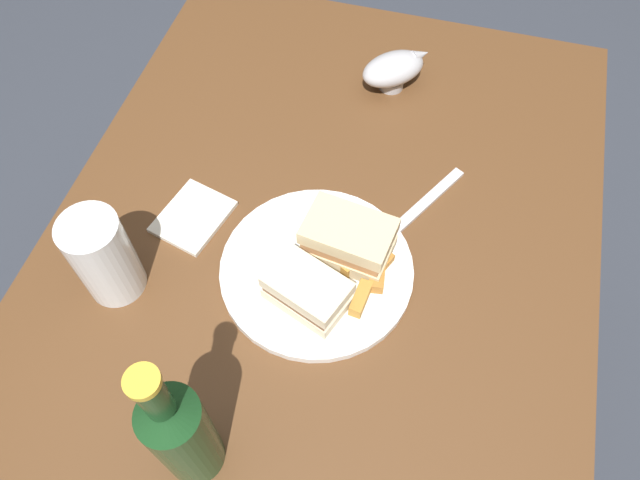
{
  "coord_description": "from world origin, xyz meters",
  "views": [
    {
      "loc": [
        -0.48,
        -0.13,
        1.48
      ],
      "look_at": [
        -0.04,
        -0.0,
        0.74
      ],
      "focal_mm": 33.97,
      "sensor_mm": 36.0,
      "label": 1
    }
  ],
  "objects_px": {
    "sandwich_half_left": "(307,290)",
    "pint_glass": "(106,261)",
    "cider_bottle": "(180,432)",
    "napkin": "(193,217)",
    "plate": "(317,270)",
    "sandwich_half_right": "(348,239)",
    "fork": "(424,204)",
    "gravy_boat": "(394,69)"
  },
  "relations": [
    {
      "from": "pint_glass",
      "to": "plate",
      "type": "bearing_deg",
      "value": -71.12
    },
    {
      "from": "sandwich_half_right",
      "to": "fork",
      "type": "xyz_separation_m",
      "value": [
        0.12,
        -0.09,
        -0.04
      ]
    },
    {
      "from": "sandwich_half_right",
      "to": "plate",
      "type": "bearing_deg",
      "value": 136.59
    },
    {
      "from": "gravy_boat",
      "to": "fork",
      "type": "relative_size",
      "value": 0.72
    },
    {
      "from": "plate",
      "to": "sandwich_half_right",
      "type": "xyz_separation_m",
      "value": [
        0.04,
        -0.04,
        0.04
      ]
    },
    {
      "from": "gravy_boat",
      "to": "cider_bottle",
      "type": "bearing_deg",
      "value": 171.79
    },
    {
      "from": "napkin",
      "to": "plate",
      "type": "bearing_deg",
      "value": -101.2
    },
    {
      "from": "sandwich_half_right",
      "to": "fork",
      "type": "bearing_deg",
      "value": -37.63
    },
    {
      "from": "napkin",
      "to": "gravy_boat",
      "type": "bearing_deg",
      "value": -33.08
    },
    {
      "from": "plate",
      "to": "sandwich_half_right",
      "type": "height_order",
      "value": "sandwich_half_right"
    },
    {
      "from": "fork",
      "to": "cider_bottle",
      "type": "bearing_deg",
      "value": 5.01
    },
    {
      "from": "pint_glass",
      "to": "cider_bottle",
      "type": "distance_m",
      "value": 0.28
    },
    {
      "from": "sandwich_half_left",
      "to": "pint_glass",
      "type": "distance_m",
      "value": 0.27
    },
    {
      "from": "cider_bottle",
      "to": "napkin",
      "type": "bearing_deg",
      "value": 22.49
    },
    {
      "from": "pint_glass",
      "to": "gravy_boat",
      "type": "distance_m",
      "value": 0.57
    },
    {
      "from": "plate",
      "to": "pint_glass",
      "type": "xyz_separation_m",
      "value": [
        -0.09,
        0.27,
        0.06
      ]
    },
    {
      "from": "sandwich_half_right",
      "to": "cider_bottle",
      "type": "height_order",
      "value": "cider_bottle"
    },
    {
      "from": "cider_bottle",
      "to": "napkin",
      "type": "relative_size",
      "value": 2.5
    },
    {
      "from": "cider_bottle",
      "to": "sandwich_half_left",
      "type": "bearing_deg",
      "value": -17.42
    },
    {
      "from": "fork",
      "to": "pint_glass",
      "type": "bearing_deg",
      "value": -28.58
    },
    {
      "from": "sandwich_half_left",
      "to": "fork",
      "type": "height_order",
      "value": "sandwich_half_left"
    },
    {
      "from": "sandwich_half_left",
      "to": "gravy_boat",
      "type": "height_order",
      "value": "sandwich_half_left"
    },
    {
      "from": "plate",
      "to": "cider_bottle",
      "type": "xyz_separation_m",
      "value": [
        -0.28,
        0.07,
        0.1
      ]
    },
    {
      "from": "pint_glass",
      "to": "gravy_boat",
      "type": "height_order",
      "value": "pint_glass"
    },
    {
      "from": "cider_bottle",
      "to": "fork",
      "type": "height_order",
      "value": "cider_bottle"
    },
    {
      "from": "sandwich_half_right",
      "to": "pint_glass",
      "type": "xyz_separation_m",
      "value": [
        -0.13,
        0.3,
        0.02
      ]
    },
    {
      "from": "fork",
      "to": "gravy_boat",
      "type": "bearing_deg",
      "value": -128.19
    },
    {
      "from": "sandwich_half_right",
      "to": "gravy_boat",
      "type": "relative_size",
      "value": 1.02
    },
    {
      "from": "plate",
      "to": "pint_glass",
      "type": "relative_size",
      "value": 1.91
    },
    {
      "from": "fork",
      "to": "sandwich_half_left",
      "type": "bearing_deg",
      "value": -1.82
    },
    {
      "from": "gravy_boat",
      "to": "napkin",
      "type": "height_order",
      "value": "gravy_boat"
    },
    {
      "from": "napkin",
      "to": "fork",
      "type": "bearing_deg",
      "value": -70.79
    },
    {
      "from": "pint_glass",
      "to": "fork",
      "type": "height_order",
      "value": "pint_glass"
    },
    {
      "from": "plate",
      "to": "fork",
      "type": "xyz_separation_m",
      "value": [
        0.16,
        -0.13,
        -0.0
      ]
    },
    {
      "from": "sandwich_half_right",
      "to": "gravy_boat",
      "type": "xyz_separation_m",
      "value": [
        0.36,
        0.01,
        -0.01
      ]
    },
    {
      "from": "pint_glass",
      "to": "napkin",
      "type": "height_order",
      "value": "pint_glass"
    },
    {
      "from": "gravy_boat",
      "to": "fork",
      "type": "distance_m",
      "value": 0.26
    },
    {
      "from": "plate",
      "to": "sandwich_half_left",
      "type": "height_order",
      "value": "sandwich_half_left"
    },
    {
      "from": "gravy_boat",
      "to": "fork",
      "type": "bearing_deg",
      "value": -157.46
    },
    {
      "from": "plate",
      "to": "gravy_boat",
      "type": "distance_m",
      "value": 0.4
    },
    {
      "from": "sandwich_half_right",
      "to": "fork",
      "type": "relative_size",
      "value": 0.73
    },
    {
      "from": "sandwich_half_right",
      "to": "napkin",
      "type": "bearing_deg",
      "value": 89.27
    }
  ]
}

